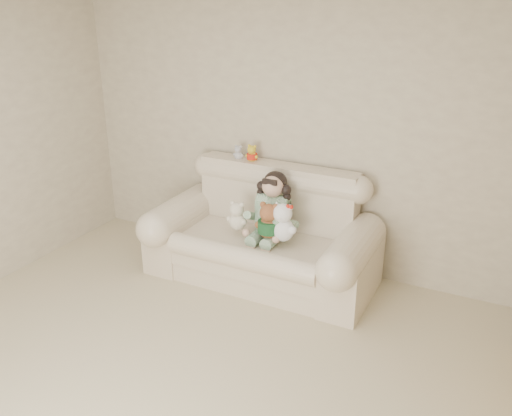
{
  "coord_description": "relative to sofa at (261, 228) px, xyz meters",
  "views": [
    {
      "loc": [
        1.96,
        -2.1,
        2.57
      ],
      "look_at": [
        -0.06,
        1.9,
        0.75
      ],
      "focal_mm": 38.34,
      "sensor_mm": 36.0,
      "label": 1
    }
  ],
  "objects": [
    {
      "name": "seated_child",
      "position": [
        0.08,
        0.08,
        0.22
      ],
      "size": [
        0.41,
        0.49,
        0.63
      ],
      "primitive_type": null,
      "rotation": [
        0.0,
        0.0,
        0.07
      ],
      "color": "#2D743C",
      "rests_on": "sofa"
    },
    {
      "name": "floor",
      "position": [
        0.06,
        -2.0,
        -0.52
      ],
      "size": [
        5.0,
        5.0,
        0.0
      ],
      "primitive_type": "plane",
      "color": "tan",
      "rests_on": "ground"
    },
    {
      "name": "cream_teddy",
      "position": [
        -0.19,
        -0.09,
        0.15
      ],
      "size": [
        0.22,
        0.18,
        0.32
      ],
      "primitive_type": null,
      "rotation": [
        0.0,
        0.0,
        0.11
      ],
      "color": "white",
      "rests_on": "sofa"
    },
    {
      "name": "white_cat",
      "position": [
        0.27,
        -0.11,
        0.19
      ],
      "size": [
        0.3,
        0.25,
        0.42
      ],
      "primitive_type": null,
      "rotation": [
        0.0,
        0.0,
        -0.18
      ],
      "color": "white",
      "rests_on": "sofa"
    },
    {
      "name": "brown_teddy",
      "position": [
        0.14,
        -0.13,
        0.18
      ],
      "size": [
        0.28,
        0.23,
        0.4
      ],
      "primitive_type": null,
      "rotation": [
        0.0,
        0.0,
        0.14
      ],
      "color": "brown",
      "rests_on": "sofa"
    },
    {
      "name": "yellow_mini_bear",
      "position": [
        -0.27,
        0.36,
        0.6
      ],
      "size": [
        0.15,
        0.14,
        0.2
      ],
      "primitive_type": null,
      "rotation": [
        0.0,
        0.0,
        0.32
      ],
      "color": "yellow",
      "rests_on": "sofa"
    },
    {
      "name": "sofa",
      "position": [
        0.0,
        0.0,
        0.0
      ],
      "size": [
        2.1,
        0.95,
        1.03
      ],
      "primitive_type": null,
      "color": "beige",
      "rests_on": "floor"
    },
    {
      "name": "wall_back",
      "position": [
        0.06,
        0.5,
        0.78
      ],
      "size": [
        4.5,
        0.0,
        4.5
      ],
      "primitive_type": "plane",
      "rotation": [
        1.57,
        0.0,
        0.0
      ],
      "color": "beige",
      "rests_on": "ground"
    },
    {
      "name": "grey_mini_plush",
      "position": [
        -0.42,
        0.36,
        0.58
      ],
      "size": [
        0.13,
        0.11,
        0.17
      ],
      "primitive_type": null,
      "rotation": [
        0.0,
        0.0,
        0.19
      ],
      "color": "#B7B8BE",
      "rests_on": "sofa"
    }
  ]
}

